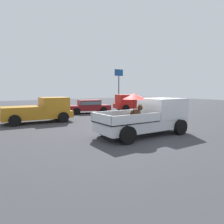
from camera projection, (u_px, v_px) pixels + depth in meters
ground_plane at (143, 135)px, 10.83m from camera, size 80.00×80.00×0.00m
pickup_truck_main at (150, 116)px, 10.97m from camera, size 5.13×2.42×2.19m
pickup_truck_red at (134, 103)px, 23.41m from camera, size 5.11×3.13×1.80m
pickup_truck_far at (40, 110)px, 14.99m from camera, size 4.94×2.50×1.80m
parked_sedan_near at (89, 106)px, 20.82m from camera, size 4.60×2.77×1.33m
motel_sign at (119, 80)px, 29.41m from camera, size 1.40×0.16×5.20m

